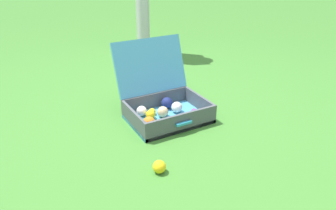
# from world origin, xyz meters

# --- Properties ---
(ground_plane) EXTENTS (16.00, 16.00, 0.00)m
(ground_plane) POSITION_xyz_m (0.00, 0.00, 0.00)
(ground_plane) COLOR #3D7A2D
(open_suitcase) EXTENTS (0.52, 0.55, 0.50)m
(open_suitcase) POSITION_xyz_m (0.05, 0.04, 0.11)
(open_suitcase) COLOR #4799C6
(open_suitcase) RESTS_ON ground
(stray_ball_on_grass) EXTENTS (0.07, 0.07, 0.07)m
(stray_ball_on_grass) POSITION_xyz_m (-0.26, -0.50, 0.03)
(stray_ball_on_grass) COLOR yellow
(stray_ball_on_grass) RESTS_ON ground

